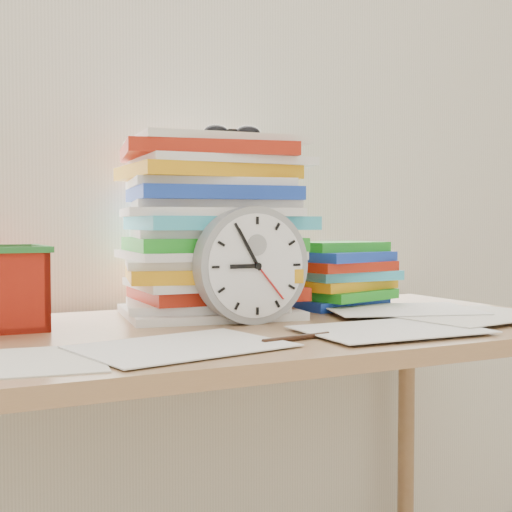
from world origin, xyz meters
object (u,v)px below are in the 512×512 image
desk (234,365)px  book_stack (343,275)px  clock (251,265)px  paper_stack (214,227)px

desk → book_stack: bearing=24.7°
desk → clock: bearing=19.1°
paper_stack → desk: bearing=-100.2°
paper_stack → clock: (0.01, -0.15, -0.07)m
desk → paper_stack: paper_stack is taller
paper_stack → book_stack: bearing=-1.5°
paper_stack → clock: bearing=-85.1°
desk → book_stack: size_ratio=5.44×
desk → book_stack: (0.35, 0.16, 0.15)m
desk → paper_stack: bearing=79.8°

